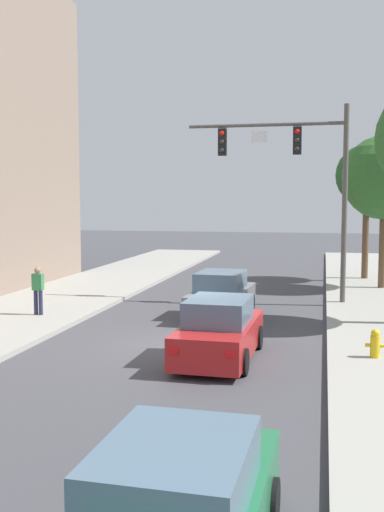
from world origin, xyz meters
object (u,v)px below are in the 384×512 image
car_following_red (219,332)px  fire_hydrant (375,343)px  pedestrian_sidewalk_left_walker (38,288)px  street_tree_third (367,176)px  car_lead_grey (221,296)px  traffic_signal_mast (300,167)px

car_following_red → fire_hydrant: 3.89m
pedestrian_sidewalk_left_walker → street_tree_third: size_ratio=0.25×
car_lead_grey → fire_hydrant: size_ratio=5.99×
car_lead_grey → street_tree_third: 12.86m
car_lead_grey → fire_hydrant: car_lead_grey is taller
car_lead_grey → street_tree_third: (5.48, 10.72, 4.52)m
car_following_red → fire_hydrant: bearing=6.8°
traffic_signal_mast → fire_hydrant: (2.27, -8.30, -4.81)m
traffic_signal_mast → car_following_red: traffic_signal_mast is taller
traffic_signal_mast → street_tree_third: traffic_signal_mast is taller
car_lead_grey → street_tree_third: bearing=62.9°
car_lead_grey → fire_hydrant: (4.75, -5.15, -0.22)m
traffic_signal_mast → car_lead_grey: (-2.49, -3.15, -4.60)m
car_following_red → pedestrian_sidewalk_left_walker: bearing=150.9°
car_lead_grey → street_tree_third: size_ratio=0.65×
car_lead_grey → car_following_red: same height
traffic_signal_mast → car_following_red: (-1.59, -8.76, -4.60)m
traffic_signal_mast → street_tree_third: (2.99, 7.57, -0.08)m
pedestrian_sidewalk_left_walker → street_tree_third: bearing=47.2°
pedestrian_sidewalk_left_walker → fire_hydrant: 11.35m
pedestrian_sidewalk_left_walker → car_following_red: bearing=-29.1°
car_lead_grey → pedestrian_sidewalk_left_walker: 6.31m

